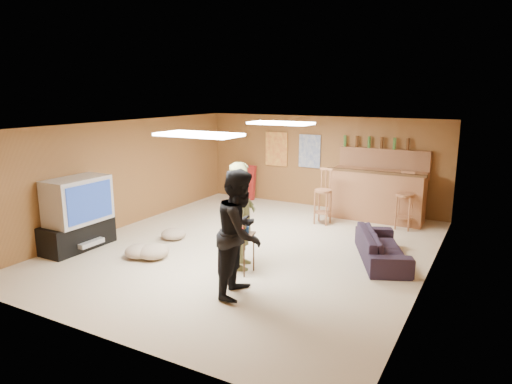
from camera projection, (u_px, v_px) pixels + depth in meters
The scene contains 32 objects.
ground at pixel (251, 248), 8.25m from camera, with size 7.00×7.00×0.00m, color #C1AF93.
ceiling at pixel (250, 126), 7.77m from camera, with size 6.00×7.00×0.02m, color silver.
wall_back at pixel (322, 162), 11.01m from camera, with size 6.00×0.02×2.20m, color brown.
wall_front at pixel (95, 247), 5.01m from camera, with size 6.00×0.02×2.20m, color brown.
wall_left at pixel (124, 174), 9.42m from camera, with size 0.02×7.00×2.20m, color brown.
wall_right at pixel (431, 209), 6.60m from camera, with size 0.02×7.00×2.20m, color brown.
tv_stand at pixel (78, 235), 8.19m from camera, with size 0.55×1.30×0.50m, color black.
dvd_box at pixel (87, 242), 8.11m from camera, with size 0.35×0.50×0.08m, color #B2B2B7.
tv_body at pixel (78, 200), 8.01m from camera, with size 0.60×1.10×0.80m, color #B2B2B7.
tv_screen at pixel (90, 202), 7.87m from camera, with size 0.02×0.95×0.65m, color navy.
bar_counter at pixel (377, 195), 9.95m from camera, with size 2.00×0.60×1.10m, color brown.
bar_lip at pixel (375, 172), 9.62m from camera, with size 2.10×0.12×0.05m, color #412814.
bar_shelf at pixel (384, 150), 10.13m from camera, with size 2.00×0.18×0.05m, color brown.
bar_backing at pixel (384, 163), 10.21m from camera, with size 2.00×0.14×0.60m, color brown.
poster_left at pixel (276, 149), 11.48m from camera, with size 0.60×0.03×0.85m, color #BF3F26.
poster_right at pixel (310, 151), 11.06m from camera, with size 0.55×0.03×0.80m, color #334C99.
folding_chair_stack at pixel (246, 182), 11.92m from camera, with size 0.50×0.14×0.90m, color maroon.
ceiling_panel_front at pixel (199, 135), 6.50m from camera, with size 1.20×0.60×0.04m, color white.
ceiling_panel_back at pixel (281, 123), 8.81m from camera, with size 1.20×0.60×0.04m, color white.
person_olive at pixel (242, 215), 7.20m from camera, with size 0.62×0.41×1.71m, color #66693C.
person_black at pixel (240, 233), 6.22m from camera, with size 0.86×0.67×1.77m, color black.
sofa at pixel (382, 247), 7.58m from camera, with size 1.69×0.66×0.49m, color black.
tray_table at pixel (238, 253), 7.11m from camera, with size 0.48×0.38×0.62m, color #412814.
cup_red_near at pixel (233, 228), 7.13m from camera, with size 0.09×0.09×0.12m, color red.
cup_red_far at pixel (241, 232), 6.95m from camera, with size 0.08×0.08×0.11m, color red.
cup_blue at pixel (247, 230), 7.05m from camera, with size 0.08×0.08×0.11m, color navy.
bar_stool_left at pixel (323, 197), 9.64m from camera, with size 0.38×0.38×1.19m, color brown, non-canonical shape.
bar_stool_right at pixel (405, 201), 9.27m from camera, with size 0.37×0.37×1.17m, color brown, non-canonical shape.
cushion_near_tv at pixel (153, 252), 7.72m from camera, with size 0.54×0.54×0.24m, color gray.
cushion_mid at pixel (174, 234), 8.72m from camera, with size 0.47×0.47×0.21m, color gray.
cushion_far at pixel (140, 251), 7.75m from camera, with size 0.50×0.50×0.23m, color gray.
bottle_row at pixel (375, 142), 10.17m from camera, with size 1.48×0.08×0.26m, color #3F7233, non-canonical shape.
Camera 1 is at (3.85, -6.82, 2.78)m, focal length 32.00 mm.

